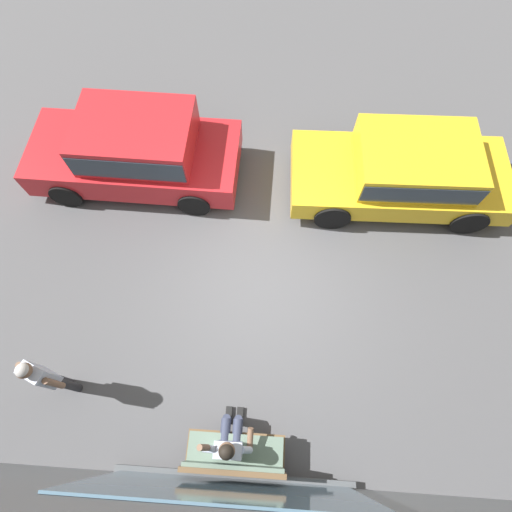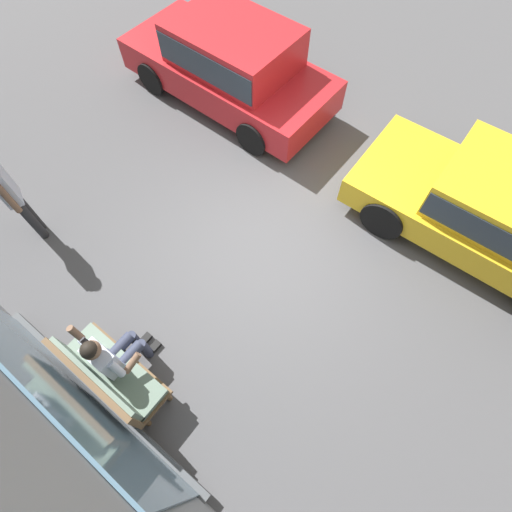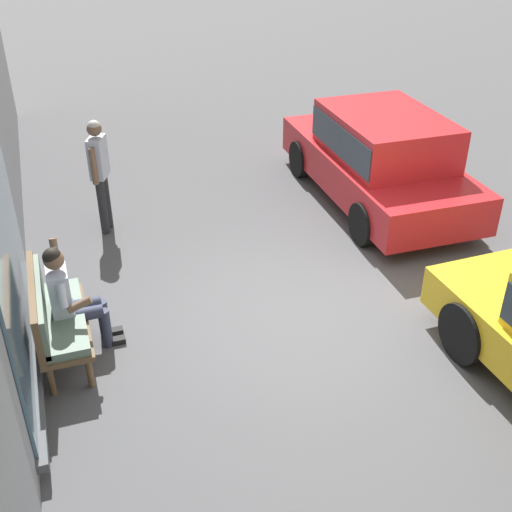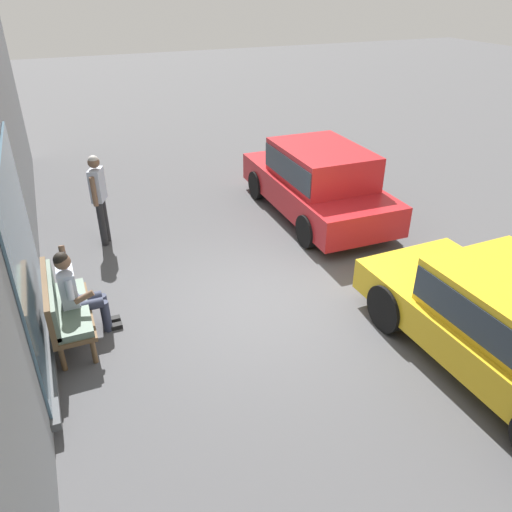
{
  "view_description": "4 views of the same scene",
  "coord_description": "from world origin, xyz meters",
  "px_view_note": "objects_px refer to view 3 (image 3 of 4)",
  "views": [
    {
      "loc": [
        -0.05,
        2.6,
        6.97
      ],
      "look_at": [
        0.12,
        -0.05,
        1.17
      ],
      "focal_mm": 28.0,
      "sensor_mm": 36.0,
      "label": 1
    },
    {
      "loc": [
        -1.83,
        2.6,
        5.52
      ],
      "look_at": [
        -0.29,
        0.62,
        0.92
      ],
      "focal_mm": 28.0,
      "sensor_mm": 36.0,
      "label": 2
    },
    {
      "loc": [
        -5.81,
        2.6,
        4.72
      ],
      "look_at": [
        0.17,
        0.57,
        0.89
      ],
      "focal_mm": 45.0,
      "sensor_mm": 36.0,
      "label": 3
    },
    {
      "loc": [
        -5.92,
        2.6,
        4.48
      ],
      "look_at": [
        0.07,
        0.11,
        0.83
      ],
      "focal_mm": 35.0,
      "sensor_mm": 36.0,
      "label": 4
    }
  ],
  "objects_px": {
    "bench": "(52,314)",
    "parked_car_mid": "(380,155)",
    "pedestrian_standing": "(99,167)",
    "person_on_phone": "(70,297)"
  },
  "relations": [
    {
      "from": "pedestrian_standing",
      "to": "bench",
      "type": "bearing_deg",
      "value": 162.04
    },
    {
      "from": "bench",
      "to": "pedestrian_standing",
      "type": "relative_size",
      "value": 0.84
    },
    {
      "from": "person_on_phone",
      "to": "parked_car_mid",
      "type": "height_order",
      "value": "parked_car_mid"
    },
    {
      "from": "person_on_phone",
      "to": "pedestrian_standing",
      "type": "height_order",
      "value": "pedestrian_standing"
    },
    {
      "from": "bench",
      "to": "person_on_phone",
      "type": "relative_size",
      "value": 1.09
    },
    {
      "from": "person_on_phone",
      "to": "pedestrian_standing",
      "type": "bearing_deg",
      "value": -14.17
    },
    {
      "from": "bench",
      "to": "pedestrian_standing",
      "type": "height_order",
      "value": "pedestrian_standing"
    },
    {
      "from": "parked_car_mid",
      "to": "bench",
      "type": "bearing_deg",
      "value": 114.26
    },
    {
      "from": "bench",
      "to": "parked_car_mid",
      "type": "xyz_separation_m",
      "value": [
        2.36,
        -5.24,
        0.26
      ]
    },
    {
      "from": "parked_car_mid",
      "to": "pedestrian_standing",
      "type": "bearing_deg",
      "value": 84.32
    }
  ]
}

